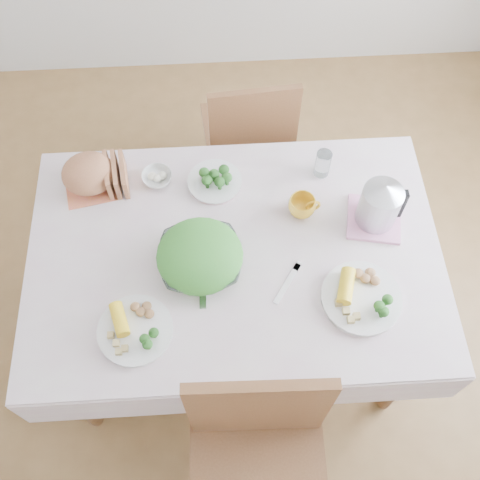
{
  "coord_description": "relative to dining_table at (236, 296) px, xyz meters",
  "views": [
    {
      "loc": [
        -0.04,
        -0.96,
        2.55
      ],
      "look_at": [
        0.02,
        0.02,
        0.82
      ],
      "focal_mm": 42.0,
      "sensor_mm": 36.0,
      "label": 1
    }
  ],
  "objects": [
    {
      "name": "dining_table",
      "position": [
        0.0,
        0.0,
        0.0
      ],
      "size": [
        1.4,
        0.9,
        0.75
      ],
      "primitive_type": "cube",
      "color": "brown",
      "rests_on": "floor"
    },
    {
      "name": "glass_tumbler",
      "position": [
        0.36,
        0.34,
        0.45
      ],
      "size": [
        0.06,
        0.06,
        0.11
      ],
      "primitive_type": "cylinder",
      "rotation": [
        0.0,
        0.0,
        0.01
      ],
      "color": "white",
      "rests_on": "tablecloth"
    },
    {
      "name": "fork_right",
      "position": [
        0.18,
        -0.13,
        0.39
      ],
      "size": [
        0.11,
        0.16,
        0.0
      ],
      "primitive_type": "cube",
      "rotation": [
        0.0,
        0.0,
        -0.58
      ],
      "color": "silver",
      "rests_on": "tablecloth"
    },
    {
      "name": "fork_left",
      "position": [
        -0.12,
        -0.11,
        0.39
      ],
      "size": [
        0.03,
        0.2,
        0.0
      ],
      "primitive_type": "cube",
      "rotation": [
        0.0,
        0.0,
        -0.02
      ],
      "color": "silver",
      "rests_on": "tablecloth"
    },
    {
      "name": "dinner_plate_right",
      "position": [
        0.42,
        -0.21,
        0.4
      ],
      "size": [
        0.39,
        0.39,
        0.02
      ],
      "primitive_type": "cylinder",
      "rotation": [
        0.0,
        0.0,
        -0.63
      ],
      "color": "white",
      "rests_on": "tablecloth"
    },
    {
      "name": "broccoli_plate",
      "position": [
        -0.06,
        0.31,
        0.4
      ],
      "size": [
        0.22,
        0.22,
        0.02
      ],
      "primitive_type": "cylinder",
      "rotation": [
        0.0,
        0.0,
        0.02
      ],
      "color": "beige",
      "rests_on": "tablecloth"
    },
    {
      "name": "floor",
      "position": [
        0.0,
        0.0,
        -0.38
      ],
      "size": [
        3.6,
        3.6,
        0.0
      ],
      "primitive_type": "plane",
      "color": "brown",
      "rests_on": "ground"
    },
    {
      "name": "electric_kettle",
      "position": [
        0.53,
        0.11,
        0.51
      ],
      "size": [
        0.15,
        0.15,
        0.2
      ],
      "primitive_type": "cylinder",
      "rotation": [
        0.0,
        0.0,
        0.04
      ],
      "color": "#B2B5BA",
      "rests_on": "pink_tray"
    },
    {
      "name": "dinner_plate_left",
      "position": [
        -0.35,
        -0.28,
        0.4
      ],
      "size": [
        0.27,
        0.27,
        0.02
      ],
      "primitive_type": "cylinder",
      "rotation": [
        0.0,
        0.0,
        -0.06
      ],
      "color": "white",
      "rests_on": "tablecloth"
    },
    {
      "name": "chair_far",
      "position": [
        0.1,
        0.84,
        0.09
      ],
      "size": [
        0.44,
        0.44,
        0.9
      ],
      "primitive_type": "cube",
      "rotation": [
        0.0,
        0.0,
        3.23
      ],
      "color": "brown",
      "rests_on": "floor"
    },
    {
      "name": "salad_bowl",
      "position": [
        -0.12,
        -0.04,
        0.42
      ],
      "size": [
        0.3,
        0.3,
        0.07
      ],
      "primitive_type": "imported",
      "rotation": [
        0.0,
        0.0,
        0.05
      ],
      "color": "white",
      "rests_on": "tablecloth"
    },
    {
      "name": "tablecloth",
      "position": [
        0.0,
        0.0,
        0.38
      ],
      "size": [
        1.5,
        1.0,
        0.01
      ],
      "primitive_type": "cube",
      "color": "beige",
      "rests_on": "dining_table"
    },
    {
      "name": "fruit_bowl",
      "position": [
        -0.28,
        0.34,
        0.41
      ],
      "size": [
        0.14,
        0.14,
        0.04
      ],
      "primitive_type": "imported",
      "rotation": [
        0.0,
        0.0,
        -0.27
      ],
      "color": "white",
      "rests_on": "tablecloth"
    },
    {
      "name": "napkin",
      "position": [
        -0.54,
        0.34,
        0.39
      ],
      "size": [
        0.24,
        0.24,
        0.0
      ],
      "primitive_type": "cube",
      "rotation": [
        0.0,
        0.0,
        0.19
      ],
      "color": "#DB714B",
      "rests_on": "tablecloth"
    },
    {
      "name": "pink_tray",
      "position": [
        0.53,
        0.11,
        0.4
      ],
      "size": [
        0.23,
        0.23,
        0.02
      ],
      "primitive_type": "cube",
      "rotation": [
        0.0,
        0.0,
        -0.19
      ],
      "color": "pink",
      "rests_on": "tablecloth"
    },
    {
      "name": "yellow_mug",
      "position": [
        0.26,
        0.16,
        0.43
      ],
      "size": [
        0.11,
        0.11,
        0.08
      ],
      "primitive_type": "imported",
      "rotation": [
        0.0,
        0.0,
        0.09
      ],
      "color": "yellow",
      "rests_on": "tablecloth"
    },
    {
      "name": "bread_loaf",
      "position": [
        -0.54,
        0.34,
        0.45
      ],
      "size": [
        0.25,
        0.24,
        0.12
      ],
      "primitive_type": "ellipsoid",
      "rotation": [
        0.0,
        0.0,
        0.25
      ],
      "color": "#955B3A",
      "rests_on": "napkin"
    }
  ]
}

